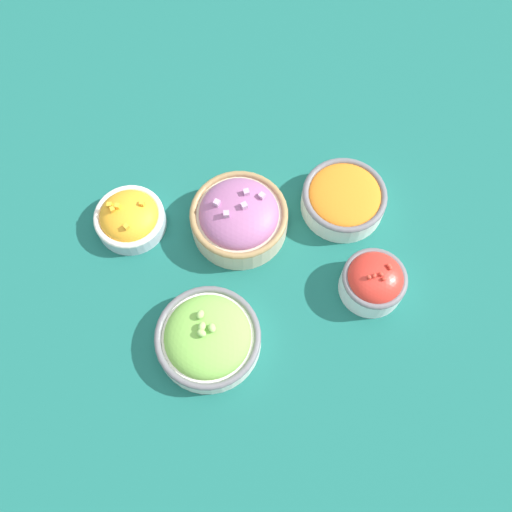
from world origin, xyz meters
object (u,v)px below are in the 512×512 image
Objects in this scene: bowl_cherry_tomatoes at (374,281)px; bowl_carrots at (344,198)px; bowl_red_onion at (239,217)px; bowl_lettuce at (208,338)px; bowl_squash at (130,218)px.

bowl_carrots is at bearing -92.63° from bowl_cherry_tomatoes.
bowl_red_onion reaches higher than bowl_carrots.
bowl_lettuce is 0.36m from bowl_carrots.
bowl_lettuce is 0.23m from bowl_red_onion.
bowl_carrots is at bearing 176.26° from bowl_red_onion.
bowl_cherry_tomatoes is (0.01, 0.17, 0.01)m from bowl_carrots.
bowl_lettuce is at bearing 60.97° from bowl_red_onion.
bowl_lettuce reaches higher than bowl_carrots.
bowl_red_onion reaches higher than bowl_squash.
bowl_lettuce is at bearing 107.53° from bowl_squash.
bowl_lettuce is at bearing 2.73° from bowl_cherry_tomatoes.
bowl_squash is 0.73× the size of bowl_red_onion.
bowl_cherry_tomatoes is at bearing -177.27° from bowl_lettuce.
bowl_cherry_tomatoes reaches higher than bowl_squash.
bowl_carrots is at bearing 169.19° from bowl_squash.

